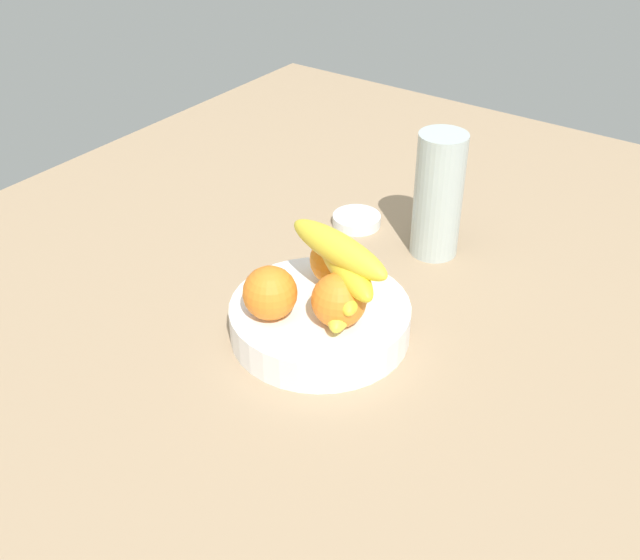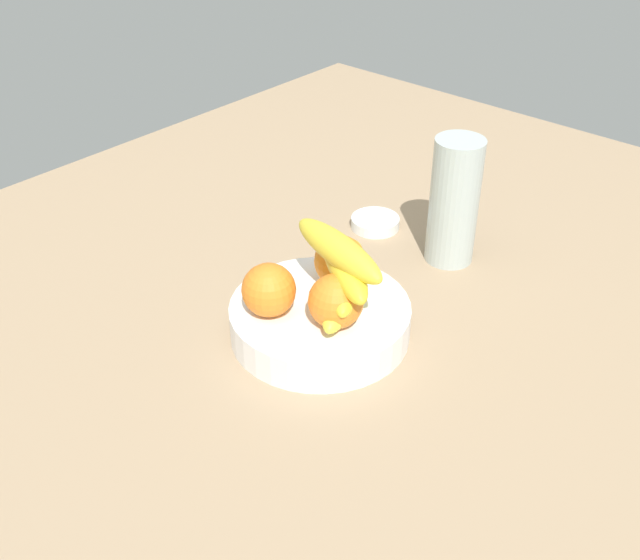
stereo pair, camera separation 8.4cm
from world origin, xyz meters
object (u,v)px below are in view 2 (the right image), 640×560
Objects in this scene: orange_front_left at (269,290)px; banana_bunch at (344,271)px; orange_center at (340,261)px; thermos_tumbler at (454,202)px; orange_front_right at (336,301)px; fruit_bowl at (320,320)px; jar_lid at (375,222)px.

banana_bunch reaches higher than orange_front_left.
thermos_tumbler is (-21.52, 3.77, 1.64)cm from orange_center.
orange_front_left is 33.25cm from thermos_tumbler.
orange_front_right is 9.26cm from orange_center.
banana_bunch is at bearing 0.06° from thermos_tumbler.
orange_front_left is 8.74cm from orange_front_right.
orange_front_right is at bearing 67.95° from fruit_bowl.
fruit_bowl is at bearing -112.05° from orange_front_right.
thermos_tumbler is (-27.28, 2.23, 7.44)cm from fruit_bowl.
orange_center is 21.91cm from thermos_tumbler.
orange_front_right is 33.83cm from jar_lid.
fruit_bowl is 1.36× the size of banana_bunch.
orange_front_left and orange_center have the same top height.
thermos_tumbler reaches higher than jar_lid.
banana_bunch is at bearing 29.48° from jar_lid.
orange_front_right is 4.48cm from banana_bunch.
banana_bunch reaches higher than jar_lid.
orange_front_left is at bearing -11.85° from orange_center.
orange_front_left is at bearing -39.58° from banana_bunch.
orange_center is 5.61cm from banana_bunch.
orange_front_left is at bearing -35.83° from fruit_bowl.
thermos_tumbler is at bearing 170.06° from orange_center.
thermos_tumbler reaches higher than orange_front_left.
orange_center is at bearing 168.15° from orange_front_left.
orange_front_right is (-3.73, 7.90, 0.00)cm from orange_front_left.
orange_center is at bearing -143.00° from orange_front_right.
fruit_bowl reaches higher than jar_lid.
orange_center is (-11.12, 2.33, 0.00)cm from orange_front_left.
fruit_bowl is 3.42× the size of orange_front_left.
jar_lid is (-27.27, -11.99, -1.45)cm from fruit_bowl.
fruit_bowl is 8.80cm from orange_front_left.
orange_front_right is at bearing 3.56° from thermos_tumbler.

